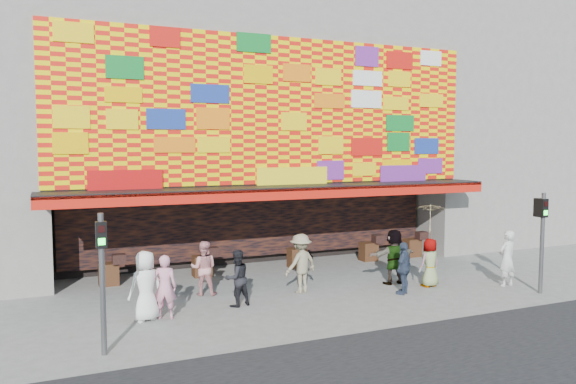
% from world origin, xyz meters
% --- Properties ---
extents(ground, '(90.00, 90.00, 0.00)m').
position_xyz_m(ground, '(0.00, 0.00, 0.00)').
color(ground, slate).
rests_on(ground, ground).
extents(shop_building, '(15.20, 9.40, 10.00)m').
position_xyz_m(shop_building, '(0.00, 8.18, 5.23)').
color(shop_building, gray).
rests_on(shop_building, ground).
extents(neighbor_right, '(11.00, 8.00, 12.00)m').
position_xyz_m(neighbor_right, '(13.00, 8.00, 6.00)').
color(neighbor_right, gray).
rests_on(neighbor_right, ground).
extents(signal_left, '(0.22, 0.20, 3.00)m').
position_xyz_m(signal_left, '(-6.20, -1.50, 1.86)').
color(signal_left, '#59595B').
rests_on(signal_left, ground).
extents(signal_right, '(0.22, 0.20, 3.00)m').
position_xyz_m(signal_right, '(6.20, -1.50, 1.86)').
color(signal_right, '#59595B').
rests_on(signal_right, ground).
extents(ped_a, '(0.99, 0.79, 1.77)m').
position_xyz_m(ped_a, '(-5.01, 0.49, 0.89)').
color(ped_a, white).
rests_on(ped_a, ground).
extents(ped_b, '(0.70, 0.59, 1.64)m').
position_xyz_m(ped_b, '(-4.54, 0.47, 0.82)').
color(ped_b, pink).
rests_on(ped_b, ground).
extents(ped_c, '(0.89, 0.77, 1.56)m').
position_xyz_m(ped_c, '(-2.52, 0.81, 0.78)').
color(ped_c, black).
rests_on(ped_c, ground).
extents(ped_d, '(1.29, 0.98, 1.76)m').
position_xyz_m(ped_d, '(-0.32, 1.41, 0.88)').
color(ped_d, gray).
rests_on(ped_d, ground).
extents(ped_e, '(0.97, 0.82, 1.55)m').
position_xyz_m(ped_e, '(2.40, 0.04, 0.78)').
color(ped_e, '#2E3950').
rests_on(ped_e, ground).
extents(ped_f, '(1.63, 0.54, 1.75)m').
position_xyz_m(ped_f, '(2.83, 1.19, 0.87)').
color(ped_f, gray).
rests_on(ped_f, ground).
extents(ped_g, '(0.79, 0.57, 1.51)m').
position_xyz_m(ped_g, '(3.66, 0.45, 0.76)').
color(ped_g, gray).
rests_on(ped_g, ground).
extents(ped_h, '(0.69, 0.50, 1.75)m').
position_xyz_m(ped_h, '(5.92, -0.44, 0.88)').
color(ped_h, silver).
rests_on(ped_h, ground).
extents(ped_i, '(0.95, 0.86, 1.60)m').
position_xyz_m(ped_i, '(-3.05, 2.29, 0.80)').
color(ped_i, pink).
rests_on(ped_i, ground).
extents(parasol, '(1.11, 1.12, 1.84)m').
position_xyz_m(parasol, '(3.66, 0.45, 2.14)').
color(parasol, beige).
rests_on(parasol, ground).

